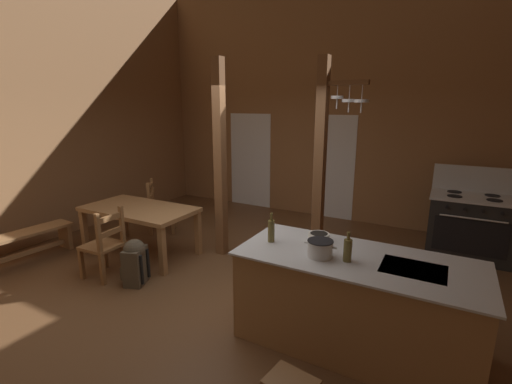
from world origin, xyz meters
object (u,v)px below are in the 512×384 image
ladderback_chair_by_post (159,208)px  bottle_short_on_counter (348,250)px  stove_range (469,225)px  ladderback_chair_near_window (105,245)px  backpack (135,260)px  bottle_tall_on_counter (271,230)px  bench_along_left_wall (15,243)px  mixing_bowl_on_counter (319,237)px  stockpot_on_counter (320,248)px  kitchen_island (354,302)px  dining_table (139,213)px

ladderback_chair_by_post → bottle_short_on_counter: bottle_short_on_counter is taller
stove_range → ladderback_chair_near_window: (-4.19, -3.16, -0.03)m
backpack → bottle_tall_on_counter: bearing=3.6°
bench_along_left_wall → mixing_bowl_on_counter: 4.36m
backpack → mixing_bowl_on_counter: (2.28, 0.39, 0.62)m
ladderback_chair_by_post → stockpot_on_counter: size_ratio=3.10×
kitchen_island → ladderback_chair_near_window: (-3.21, -0.22, 0.00)m
kitchen_island → ladderback_chair_by_post: size_ratio=2.28×
backpack → mixing_bowl_on_counter: mixing_bowl_on_counter is taller
backpack → bottle_tall_on_counter: 2.01m
backpack → stockpot_on_counter: stockpot_on_counter is taller
kitchen_island → stove_range: (0.98, 2.95, 0.03)m
kitchen_island → bottle_tall_on_counter: size_ratio=7.15×
ladderback_chair_near_window → kitchen_island: bearing=3.8°
kitchen_island → stove_range: stove_range is taller
ladderback_chair_by_post → mixing_bowl_on_counter: size_ratio=4.46×
dining_table → ladderback_chair_by_post: 0.99m
stockpot_on_counter → bottle_short_on_counter: bottle_short_on_counter is taller
kitchen_island → bottle_short_on_counter: bearing=-115.1°
ladderback_chair_near_window → bench_along_left_wall: size_ratio=0.61×
ladderback_chair_by_post → bench_along_left_wall: (-0.85, -2.01, -0.14)m
ladderback_chair_near_window → bench_along_left_wall: ladderback_chair_near_window is taller
bottle_tall_on_counter → bottle_short_on_counter: size_ratio=1.11×
bottle_tall_on_counter → backpack: bearing=-176.4°
backpack → stockpot_on_counter: 2.52m
dining_table → ladderback_chair_near_window: size_ratio=1.81×
kitchen_island → stockpot_on_counter: 0.62m
dining_table → bench_along_left_wall: 1.76m
ladderback_chair_by_post → bottle_short_on_counter: 4.11m
ladderback_chair_by_post → bottle_short_on_counter: size_ratio=3.48×
backpack → bottle_tall_on_counter: bottle_tall_on_counter is taller
stockpot_on_counter → bottle_tall_on_counter: bottle_tall_on_counter is taller
bench_along_left_wall → backpack: 2.00m
kitchen_island → dining_table: size_ratio=1.26×
stove_range → stockpot_on_counter: bearing=-112.5°
dining_table → backpack: 1.03m
stove_range → bottle_short_on_counter: (-1.04, -3.07, 0.52)m
kitchen_island → ladderback_chair_near_window: 3.22m
stockpot_on_counter → mixing_bowl_on_counter: size_ratio=1.44×
bench_along_left_wall → backpack: bearing=12.3°
kitchen_island → dining_table: (-3.39, 0.56, 0.20)m
kitchen_island → bottle_short_on_counter: size_ratio=7.93×
backpack → bottle_tall_on_counter: (1.88, 0.12, 0.70)m
bench_along_left_wall → bottle_short_on_counter: 4.70m
mixing_bowl_on_counter → stove_range: bearing=62.3°
stove_range → backpack: bearing=-140.1°
stove_range → ladderback_chair_near_window: bearing=-143.0°
bench_along_left_wall → bottle_tall_on_counter: bottle_tall_on_counter is taller
bench_along_left_wall → stove_range: bearing=31.9°
ladderback_chair_by_post → backpack: (1.10, -1.58, -0.14)m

